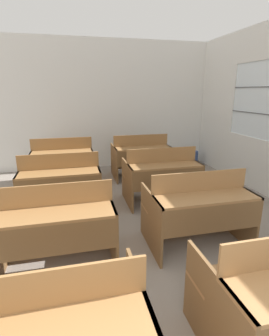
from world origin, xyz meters
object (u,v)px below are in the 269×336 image
object	(u,v)px
bench_second_right	(198,208)
bench_back_left	(63,160)
bench_third_left	(61,183)
bench_second_left	(57,225)
bench_third_right	(162,175)
bench_back_right	(141,156)
wastepaper_bin	(194,157)

from	to	relation	value
bench_second_right	bench_back_left	size ratio (longest dim) A/B	1.00
bench_third_left	bench_second_left	bearing A→B (deg)	-89.94
bench_second_left	bench_second_right	xyz separation A→B (m)	(1.66, 0.03, 0.00)
bench_second_right	bench_second_left	bearing A→B (deg)	-178.85
bench_third_right	bench_back_right	bearing A→B (deg)	89.79
bench_second_left	wastepaper_bin	bearing A→B (deg)	47.11
bench_second_right	wastepaper_bin	size ratio (longest dim) A/B	3.68
bench_back_right	wastepaper_bin	size ratio (longest dim) A/B	3.68
bench_third_right	bench_back_left	bearing A→B (deg)	139.88
bench_second_right	bench_third_left	xyz separation A→B (m)	(-1.66, 1.36, 0.00)
bench_second_left	bench_second_right	size ratio (longest dim) A/B	1.00
bench_second_left	bench_back_right	size ratio (longest dim) A/B	1.00
bench_third_left	bench_second_right	bearing A→B (deg)	-39.19
bench_back_left	bench_back_right	xyz separation A→B (m)	(1.67, -0.00, 0.00)
bench_back_right	wastepaper_bin	world-z (taller)	bench_back_right
bench_second_left	bench_back_left	world-z (taller)	same
bench_third_left	bench_back_left	xyz separation A→B (m)	(0.00, 1.41, 0.00)
bench_second_left	bench_third_left	xyz separation A→B (m)	(-0.00, 1.39, 0.00)
bench_second_right	bench_third_right	distance (m)	1.37
bench_third_left	wastepaper_bin	world-z (taller)	bench_third_left
bench_third_left	bench_back_left	distance (m)	1.41
bench_third_right	bench_back_left	size ratio (longest dim) A/B	1.00
bench_second_left	bench_second_right	bearing A→B (deg)	1.15
bench_second_right	bench_back_right	xyz separation A→B (m)	(0.01, 2.76, 0.00)
bench_second_left	bench_back_right	world-z (taller)	same
bench_third_left	bench_back_left	bearing A→B (deg)	89.83
bench_third_left	bench_back_right	xyz separation A→B (m)	(1.67, 1.41, 0.00)
bench_third_left	bench_back_right	size ratio (longest dim) A/B	1.00
bench_second_left	bench_third_left	bearing A→B (deg)	90.06
bench_second_left	wastepaper_bin	size ratio (longest dim) A/B	3.68
bench_second_right	bench_third_right	xyz separation A→B (m)	(0.00, 1.37, 0.00)
bench_third_right	bench_third_left	bearing A→B (deg)	-179.62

